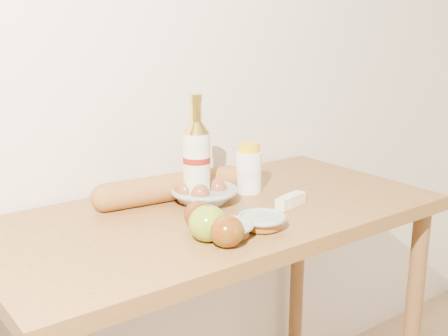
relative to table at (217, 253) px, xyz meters
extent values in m
cube|color=#EFE4D0|center=(0.00, 0.33, 0.52)|extent=(3.50, 0.02, 2.60)
cube|color=#A47135|center=(0.00, 0.00, 0.10)|extent=(1.20, 0.60, 0.04)
cylinder|color=brown|center=(0.55, 0.25, -0.35)|extent=(0.05, 0.05, 0.86)
cylinder|color=#ECE4C8|center=(-0.01, 0.07, 0.22)|extent=(0.08, 0.08, 0.20)
cylinder|color=maroon|center=(-0.01, 0.07, 0.25)|extent=(0.08, 0.08, 0.02)
cone|color=gold|center=(-0.01, 0.07, 0.33)|extent=(0.08, 0.08, 0.03)
cylinder|color=gold|center=(-0.01, 0.07, 0.38)|extent=(0.03, 0.03, 0.05)
cylinder|color=gold|center=(-0.01, 0.07, 0.41)|extent=(0.04, 0.04, 0.02)
cylinder|color=white|center=(0.17, 0.07, 0.18)|extent=(0.09, 0.09, 0.12)
cylinder|color=#FFD9D5|center=(0.17, 0.07, 0.18)|extent=(0.09, 0.09, 0.03)
cylinder|color=yellow|center=(0.17, 0.07, 0.25)|extent=(0.08, 0.08, 0.03)
torus|color=#919E98|center=(0.01, 0.07, 0.16)|extent=(0.22, 0.22, 0.01)
ellipsoid|color=brown|center=(-0.02, 0.04, 0.16)|extent=(0.06, 0.06, 0.06)
ellipsoid|color=brown|center=(0.04, 0.06, 0.16)|extent=(0.06, 0.06, 0.06)
ellipsoid|color=brown|center=(0.00, 0.10, 0.16)|extent=(0.06, 0.06, 0.06)
ellipsoid|color=brown|center=(-0.04, 0.08, 0.16)|extent=(0.06, 0.06, 0.06)
ellipsoid|color=brown|center=(0.04, 0.10, 0.16)|extent=(0.06, 0.06, 0.06)
cylinder|color=#B77938|center=(-0.06, 0.14, 0.16)|extent=(0.38, 0.12, 0.07)
sphere|color=#B77938|center=(-0.24, 0.16, 0.16)|extent=(0.08, 0.08, 0.07)
sphere|color=#B77938|center=(0.13, 0.12, 0.16)|extent=(0.08, 0.08, 0.07)
ellipsoid|color=#A5A221|center=(-0.14, -0.16, 0.16)|extent=(0.12, 0.12, 0.08)
cylinder|color=#523B1B|center=(-0.14, -0.16, 0.20)|extent=(0.01, 0.01, 0.01)
ellipsoid|color=#8D0709|center=(-0.13, -0.21, 0.16)|extent=(0.09, 0.09, 0.07)
cylinder|color=#4D3119|center=(-0.13, -0.21, 0.19)|extent=(0.01, 0.01, 0.01)
ellipsoid|color=maroon|center=(-0.11, -0.08, 0.16)|extent=(0.08, 0.08, 0.07)
cylinder|color=#452B17|center=(-0.11, -0.08, 0.19)|extent=(0.01, 0.01, 0.01)
torus|color=gray|center=(-0.09, -0.17, 0.15)|extent=(0.14, 0.14, 0.01)
cylinder|color=brown|center=(-0.09, -0.17, 0.14)|extent=(0.11, 0.11, 0.02)
torus|color=#94A29B|center=(0.01, -0.17, 0.15)|extent=(0.13, 0.13, 0.01)
cylinder|color=brown|center=(0.01, -0.17, 0.14)|extent=(0.11, 0.11, 0.02)
cube|color=#F5EABE|center=(0.18, -0.09, 0.14)|extent=(0.11, 0.05, 0.03)
cube|color=#F3E6CE|center=(0.18, -0.09, 0.14)|extent=(0.06, 0.04, 0.03)
camera|label=1|loc=(-0.82, -1.13, 0.61)|focal=45.00mm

